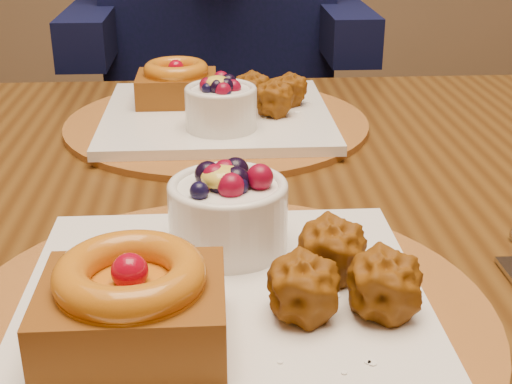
# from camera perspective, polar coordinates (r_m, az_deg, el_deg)

# --- Properties ---
(dining_table) EXTENTS (1.60, 0.90, 0.76)m
(dining_table) POSITION_cam_1_polar(r_m,az_deg,el_deg) (0.74, -2.79, -5.84)
(dining_table) COLOR #3E220B
(dining_table) RESTS_ON ground
(place_setting_near) EXTENTS (0.38, 0.38, 0.09)m
(place_setting_near) POSITION_cam_1_polar(r_m,az_deg,el_deg) (0.50, -2.94, -7.60)
(place_setting_near) COLOR #5E3211
(place_setting_near) RESTS_ON dining_table
(place_setting_far) EXTENTS (0.38, 0.38, 0.08)m
(place_setting_far) POSITION_cam_1_polar(r_m,az_deg,el_deg) (0.90, -3.30, 6.58)
(place_setting_far) COLOR #5E3211
(place_setting_far) RESTS_ON dining_table
(chair_far) EXTENTS (0.49, 0.49, 0.87)m
(chair_far) POSITION_cam_1_polar(r_m,az_deg,el_deg) (1.52, -2.07, 2.19)
(chair_far) COLOR black
(chair_far) RESTS_ON ground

